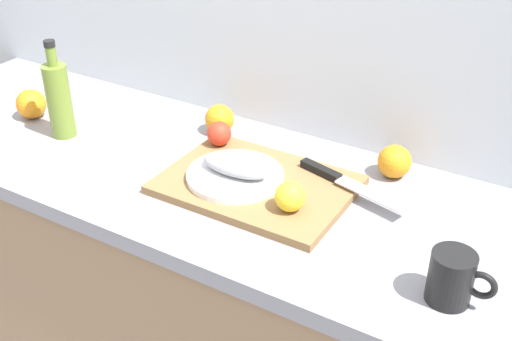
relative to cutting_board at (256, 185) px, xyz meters
name	(u,v)px	position (x,y,z in m)	size (l,w,h in m)	color
kitchen_counter	(210,310)	(-0.15, 0.00, -0.46)	(2.00, 0.60, 0.90)	#9E7A56
cutting_board	(256,185)	(0.00, 0.00, 0.00)	(0.43, 0.31, 0.02)	olive
white_plate	(235,176)	(-0.05, -0.01, 0.02)	(0.23, 0.23, 0.01)	white
fish_fillet	(235,166)	(-0.05, -0.01, 0.04)	(0.17, 0.07, 0.04)	gray
chef_knife	(339,179)	(0.16, 0.10, 0.02)	(0.29, 0.10, 0.02)	silver
lemon_0	(290,196)	(0.12, -0.06, 0.04)	(0.07, 0.07, 0.07)	yellow
tomato_0	(219,134)	(-0.17, 0.11, 0.04)	(0.06, 0.06, 0.06)	red
olive_oil_bottle	(59,99)	(-0.58, -0.03, 0.10)	(0.06, 0.06, 0.26)	olive
coffee_mug_1	(452,278)	(0.49, -0.14, 0.04)	(0.12, 0.08, 0.10)	black
orange_0	(220,119)	(-0.23, 0.20, 0.03)	(0.08, 0.08, 0.08)	orange
orange_1	(394,162)	(0.25, 0.22, 0.03)	(0.08, 0.08, 0.08)	orange
orange_3	(30,104)	(-0.74, 0.00, 0.03)	(0.08, 0.08, 0.08)	orange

